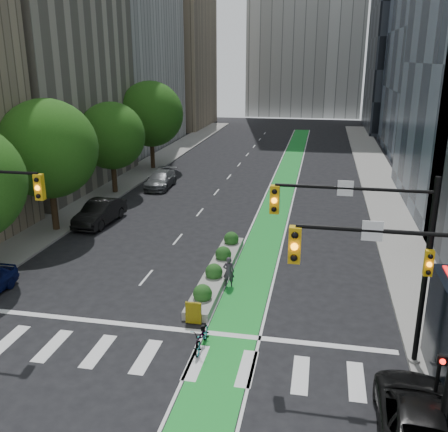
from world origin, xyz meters
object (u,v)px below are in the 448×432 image
at_px(cyclist, 229,272).
at_px(parked_car_left_far, 161,180).
at_px(median_planter, 218,269).
at_px(parked_car_left_mid, 100,212).
at_px(parked_car_right, 417,417).
at_px(bicycle, 202,337).

xyz_separation_m(cyclist, parked_car_left_far, (-9.77, 18.83, -0.07)).
height_order(median_planter, parked_car_left_far, parked_car_left_far).
bearing_deg(parked_car_left_mid, cyclist, -33.47).
relative_size(parked_car_left_far, parked_car_right, 0.95).
relative_size(parked_car_left_mid, parked_car_left_far, 1.01).
bearing_deg(parked_car_left_mid, parked_car_right, -39.98).
distance_m(bicycle, cyclist, 5.81).
relative_size(parked_car_left_mid, parked_car_right, 0.96).
bearing_deg(parked_car_right, cyclist, -46.96).
bearing_deg(parked_car_left_far, parked_car_left_mid, -97.08).
bearing_deg(parked_car_right, parked_car_left_mid, -39.70).
relative_size(bicycle, parked_car_left_mid, 0.38).
xyz_separation_m(bicycle, parked_car_left_far, (-9.77, 24.63, 0.23)).
distance_m(parked_car_left_mid, parked_car_right, 25.33).
height_order(median_planter, parked_car_left_mid, parked_car_left_mid).
relative_size(median_planter, cyclist, 6.40).
height_order(bicycle, parked_car_left_mid, parked_car_left_mid).
height_order(parked_car_left_far, parked_car_right, parked_car_right).
bearing_deg(parked_car_left_mid, parked_car_left_far, 88.68).
height_order(bicycle, parked_car_left_far, parked_car_left_far).
relative_size(median_planter, parked_car_left_mid, 2.02).
xyz_separation_m(parked_car_left_mid, parked_car_right, (18.31, -17.50, -0.10)).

